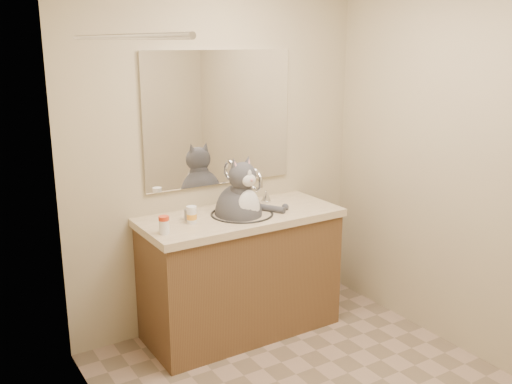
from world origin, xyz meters
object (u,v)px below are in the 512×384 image
cat (240,210)px  grey_canister (188,215)px  pill_bottle_redcap (164,225)px  pill_bottle_orange (192,215)px

cat → grey_canister: (-0.34, 0.08, -0.00)m
cat → pill_bottle_redcap: size_ratio=5.60×
pill_bottle_redcap → cat: bearing=8.9°
cat → pill_bottle_redcap: bearing=-176.2°
pill_bottle_redcap → pill_bottle_orange: size_ratio=0.99×
cat → pill_bottle_orange: bearing=173.6°
pill_bottle_redcap → pill_bottle_orange: pill_bottle_orange is taller
cat → pill_bottle_orange: (-0.35, 0.01, 0.02)m
pill_bottle_orange → pill_bottle_redcap: bearing=-156.8°
pill_bottle_redcap → pill_bottle_orange: (0.23, 0.10, -0.00)m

